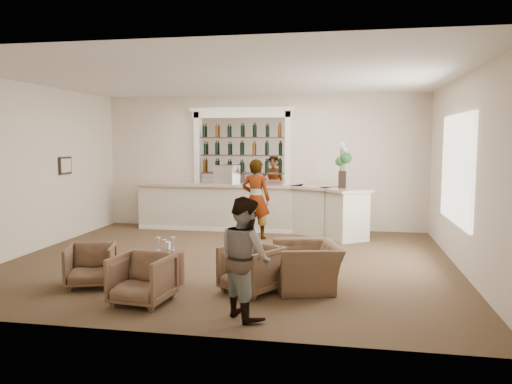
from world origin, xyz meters
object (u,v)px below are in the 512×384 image
espresso_machine (227,175)px  armchair_left (91,265)px  cocktail_table (166,267)px  armchair_right (251,269)px  armchair_far (307,266)px  armchair_center (142,279)px  sommelier (256,199)px  guest (245,257)px  flower_vase (342,162)px  bar_counter (252,208)px

espresso_machine → armchair_left: bearing=-86.8°
cocktail_table → armchair_right: bearing=-8.8°
armchair_far → armchair_left: bearing=-97.2°
armchair_center → armchair_far: (2.13, 1.10, -0.00)m
sommelier → guest: size_ratio=1.18×
espresso_machine → flower_vase: (2.77, -0.52, 0.34)m
bar_counter → flower_vase: (2.14, -0.50, 1.13)m
guest → armchair_center: bearing=38.8°
armchair_left → sommelier: bearing=47.9°
cocktail_table → sommelier: 3.84m
armchair_left → armchair_far: 3.26m
flower_vase → espresso_machine: bearing=169.4°
armchair_right → guest: bearing=-51.7°
sommelier → espresso_machine: bearing=-36.1°
armchair_center → armchair_far: armchair_center is taller
armchair_left → armchair_center: 1.26m
armchair_far → bar_counter: bearing=-174.9°
armchair_left → guest: bearing=-36.9°
sommelier → guest: bearing=107.3°
armchair_far → flower_vase: flower_vase is taller
bar_counter → sommelier: bearing=-73.6°
armchair_center → armchair_right: armchair_right is taller
bar_counter → cocktail_table: (-0.49, -4.57, -0.32)m
guest → armchair_far: (0.67, 1.33, -0.42)m
cocktail_table → espresso_machine: espresso_machine is taller
bar_counter → armchair_far: bar_counter is taller
guest → armchair_far: guest is taller
armchair_far → armchair_center: bearing=-78.3°
bar_counter → espresso_machine: bearing=178.6°
guest → flower_vase: (1.13, 5.27, 0.95)m
cocktail_table → flower_vase: size_ratio=0.58×
bar_counter → armchair_far: (1.68, -4.45, -0.24)m
armchair_center → armchair_left: bearing=157.1°
armchair_center → cocktail_table: bearing=99.2°
armchair_left → flower_vase: bearing=31.8°
guest → bar_counter: bearing=-32.4°
cocktail_table → armchair_center: size_ratio=0.78×
armchair_left → armchair_far: bearing=-10.0°
bar_counter → cocktail_table: bearing=-96.2°
sommelier → guest: sommelier is taller
bar_counter → guest: 5.87m
bar_counter → flower_vase: flower_vase is taller
guest → armchair_right: guest is taller
armchair_right → espresso_machine: (-1.53, 4.80, 1.02)m
flower_vase → armchair_left: bearing=-129.9°
armchair_right → armchair_far: 0.85m
armchair_far → flower_vase: (0.46, 3.94, 1.37)m
armchair_left → armchair_right: bearing=-15.2°
armchair_left → armchair_right: armchair_right is taller
sommelier → armchair_far: 3.91m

